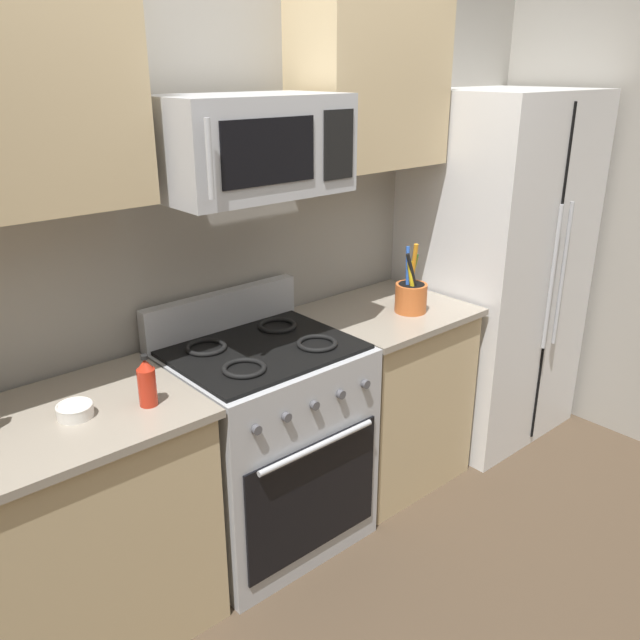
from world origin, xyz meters
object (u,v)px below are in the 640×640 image
at_px(utensil_crock, 411,295).
at_px(prep_bowl, 75,410).
at_px(range_oven, 265,443).
at_px(bottle_hot_sauce, 147,383).
at_px(microwave, 250,145).
at_px(refrigerator, 493,270).

distance_m(utensil_crock, prep_bowl, 1.60).
bearing_deg(utensil_crock, range_oven, 173.40).
height_order(bottle_hot_sauce, prep_bowl, bottle_hot_sauce).
distance_m(microwave, utensil_crock, 1.10).
height_order(range_oven, bottle_hot_sauce, bottle_hot_sauce).
relative_size(refrigerator, prep_bowl, 15.67).
distance_m(refrigerator, bottle_hot_sauce, 2.15).
height_order(utensil_crock, prep_bowl, utensil_crock).
xyz_separation_m(microwave, utensil_crock, (0.81, -0.12, -0.74)).
relative_size(microwave, bottle_hot_sauce, 3.82).
xyz_separation_m(refrigerator, microwave, (-1.58, 0.04, 0.78)).
xyz_separation_m(microwave, bottle_hot_sauce, (-0.57, -0.14, -0.73)).
bearing_deg(microwave, range_oven, -89.93).
bearing_deg(bottle_hot_sauce, utensil_crock, 0.98).
height_order(refrigerator, bottle_hot_sauce, refrigerator).
xyz_separation_m(refrigerator, utensil_crock, (-0.77, -0.08, 0.04)).
relative_size(range_oven, refrigerator, 0.58).
relative_size(utensil_crock, prep_bowl, 2.75).
distance_m(microwave, bottle_hot_sauce, 0.94).
bearing_deg(refrigerator, range_oven, 179.37).
distance_m(range_oven, refrigerator, 1.65).
bearing_deg(range_oven, prep_bowl, -177.75).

